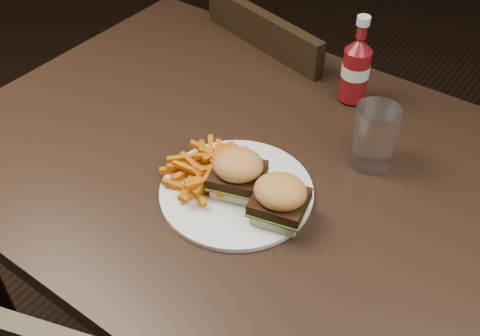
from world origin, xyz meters
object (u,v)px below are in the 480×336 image
Objects in this scene: chair_far at (304,126)px; ketchup_bottle at (355,75)px; dining_table at (272,177)px; plate at (237,191)px; tumbler at (374,137)px.

chair_far is 0.50m from ketchup_bottle.
dining_table is 0.09m from plate.
plate is (-0.02, -0.09, 0.03)m from dining_table.
tumbler is (0.14, 0.20, 0.05)m from plate.
chair_far is 0.63m from tumbler.
tumbler is at bearing 145.50° from chair_far.
ketchup_bottle is at bearing 127.38° from tumbler.
ketchup_bottle and tumbler have the same top height.
tumbler reaches higher than dining_table.
chair_far is at bearing 133.73° from ketchup_bottle.
ketchup_bottle reaches higher than chair_far.
dining_table is 4.65× the size of plate.
dining_table is 11.10× the size of ketchup_bottle.
tumbler is (0.13, 0.12, 0.08)m from dining_table.
chair_far is at bearing 112.66° from dining_table.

